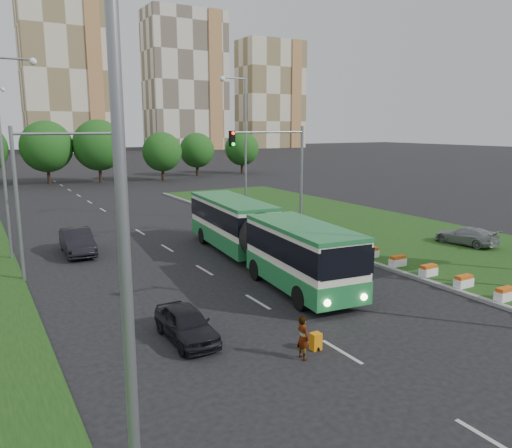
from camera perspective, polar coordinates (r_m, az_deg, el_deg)
ground at (r=24.86m, az=6.24°, el=-7.66°), size 360.00×360.00×0.00m
grass_median at (r=38.96m, az=14.78°, el=-0.98°), size 14.00×60.00×0.15m
median_kerb at (r=34.49m, az=6.52°, el=-2.19°), size 0.30×60.00×0.18m
lane_markings at (r=41.23m, az=-13.93°, el=-0.39°), size 0.20×100.00×0.01m
flower_planters at (r=28.16m, az=19.10°, el=-5.02°), size 1.10×13.70×0.60m
traffic_mast_median at (r=34.60m, az=3.03°, el=6.73°), size 5.76×0.32×8.00m
traffic_mast_left at (r=28.28m, az=-22.56°, el=4.94°), size 5.76×0.32×8.00m
street_lamps at (r=31.02m, az=-9.20°, el=7.31°), size 36.00×60.00×12.00m
tree_line at (r=77.81m, az=-12.13°, el=8.27°), size 120.00×8.00×9.00m
apartment_tower_ceast at (r=172.25m, az=-21.01°, el=16.02°), size 25.00×15.00×50.00m
apartment_tower_east at (r=183.15m, az=-8.07°, el=15.81°), size 27.00×15.00×47.00m
midrise_east at (r=198.75m, az=1.66°, el=14.52°), size 24.00×14.00×40.00m
articulated_bus at (r=28.66m, az=0.18°, el=-1.36°), size 2.76×17.73×2.92m
car_left_near at (r=19.36m, az=-7.99°, el=-11.22°), size 1.53×3.79×1.29m
car_left_far at (r=33.56m, az=-19.75°, el=-1.91°), size 1.90×4.94×1.60m
car_median at (r=36.40m, az=22.90°, el=-1.23°), size 2.32×4.38×1.21m
pedestrian at (r=17.77m, az=5.38°, el=-12.80°), size 0.38×0.57×1.56m
shopping_trolley at (r=18.66m, az=6.84°, el=-13.18°), size 0.37×0.39×0.63m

